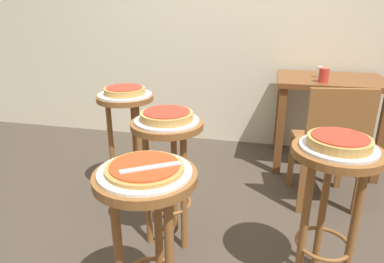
# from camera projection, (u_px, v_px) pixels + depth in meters

# --- Properties ---
(ground_plane) EXTENTS (6.00, 6.00, 0.00)m
(ground_plane) POSITION_uv_depth(u_px,v_px,m) (197.00, 238.00, 2.03)
(ground_plane) COLOR #42382D
(stool_foreground) EXTENTS (0.38, 0.38, 0.73)m
(stool_foreground) POSITION_uv_depth(u_px,v_px,m) (147.00, 218.00, 1.30)
(stool_foreground) COLOR brown
(stool_foreground) RESTS_ON ground_plane
(serving_plate_foreground) EXTENTS (0.34, 0.34, 0.01)m
(serving_plate_foreground) POSITION_uv_depth(u_px,v_px,m) (145.00, 172.00, 1.23)
(serving_plate_foreground) COLOR white
(serving_plate_foreground) RESTS_ON stool_foreground
(pizza_foreground) EXTENTS (0.29, 0.29, 0.02)m
(pizza_foreground) POSITION_uv_depth(u_px,v_px,m) (145.00, 168.00, 1.23)
(pizza_foreground) COLOR #B78442
(pizza_foreground) RESTS_ON serving_plate_foreground
(stool_middle) EXTENTS (0.38, 0.38, 0.73)m
(stool_middle) POSITION_uv_depth(u_px,v_px,m) (332.00, 189.00, 1.51)
(stool_middle) COLOR brown
(stool_middle) RESTS_ON ground_plane
(serving_plate_middle) EXTENTS (0.32, 0.32, 0.01)m
(serving_plate_middle) POSITION_uv_depth(u_px,v_px,m) (338.00, 147.00, 1.44)
(serving_plate_middle) COLOR silver
(serving_plate_middle) RESTS_ON stool_middle
(pizza_middle) EXTENTS (0.26, 0.26, 0.05)m
(pizza_middle) POSITION_uv_depth(u_px,v_px,m) (339.00, 141.00, 1.43)
(pizza_middle) COLOR tan
(pizza_middle) RESTS_ON serving_plate_middle
(stool_leftside) EXTENTS (0.38, 0.38, 0.73)m
(stool_leftside) POSITION_uv_depth(u_px,v_px,m) (168.00, 156.00, 1.85)
(stool_leftside) COLOR brown
(stool_leftside) RESTS_ON ground_plane
(serving_plate_leftside) EXTENTS (0.34, 0.34, 0.01)m
(serving_plate_leftside) POSITION_uv_depth(u_px,v_px,m) (167.00, 121.00, 1.78)
(serving_plate_leftside) COLOR silver
(serving_plate_leftside) RESTS_ON stool_leftside
(pizza_leftside) EXTENTS (0.28, 0.28, 0.05)m
(pizza_leftside) POSITION_uv_depth(u_px,v_px,m) (167.00, 115.00, 1.77)
(pizza_leftside) COLOR tan
(pizza_leftside) RESTS_ON serving_plate_leftside
(stool_rear) EXTENTS (0.38, 0.38, 0.73)m
(stool_rear) POSITION_uv_depth(u_px,v_px,m) (127.00, 122.00, 2.37)
(stool_rear) COLOR brown
(stool_rear) RESTS_ON ground_plane
(serving_plate_rear) EXTENTS (0.36, 0.36, 0.01)m
(serving_plate_rear) POSITION_uv_depth(u_px,v_px,m) (125.00, 95.00, 2.30)
(serving_plate_rear) COLOR silver
(serving_plate_rear) RESTS_ON stool_rear
(pizza_rear) EXTENTS (0.27, 0.27, 0.05)m
(pizza_rear) POSITION_uv_depth(u_px,v_px,m) (125.00, 90.00, 2.29)
(pizza_rear) COLOR tan
(pizza_rear) RESTS_ON serving_plate_rear
(dining_table) EXTENTS (0.84, 0.61, 0.76)m
(dining_table) POSITION_uv_depth(u_px,v_px,m) (329.00, 96.00, 2.78)
(dining_table) COLOR brown
(dining_table) RESTS_ON ground_plane
(cup_near_edge) EXTENTS (0.08, 0.08, 0.11)m
(cup_near_edge) POSITION_uv_depth(u_px,v_px,m) (324.00, 75.00, 2.56)
(cup_near_edge) COLOR red
(cup_near_edge) RESTS_ON dining_table
(condiment_shaker) EXTENTS (0.04, 0.04, 0.09)m
(condiment_shaker) POSITION_uv_depth(u_px,v_px,m) (319.00, 72.00, 2.72)
(condiment_shaker) COLOR white
(condiment_shaker) RESTS_ON dining_table
(wooden_chair) EXTENTS (0.46, 0.46, 0.85)m
(wooden_chair) POSITION_uv_depth(u_px,v_px,m) (330.00, 142.00, 2.22)
(wooden_chair) COLOR brown
(wooden_chair) RESTS_ON ground_plane
(pizza_server_knife) EXTENTS (0.20, 0.14, 0.01)m
(pizza_server_knife) POSITION_uv_depth(u_px,v_px,m) (151.00, 167.00, 1.20)
(pizza_server_knife) COLOR silver
(pizza_server_knife) RESTS_ON pizza_foreground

